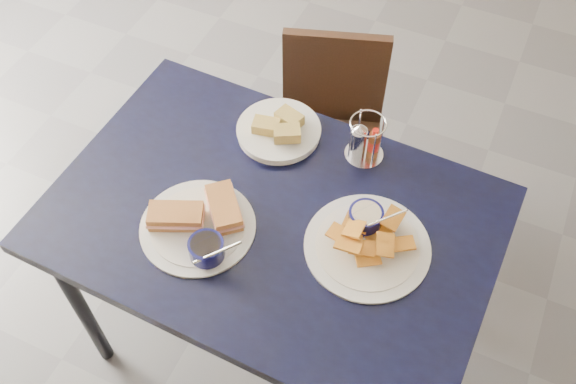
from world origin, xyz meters
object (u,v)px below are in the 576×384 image
at_px(dining_table, 272,229).
at_px(condiment_caddy, 364,141).
at_px(sandwich_plate, 200,224).
at_px(plantain_plate, 367,238).
at_px(bread_basket, 279,130).
at_px(chair_far, 337,124).

distance_m(dining_table, condiment_caddy, 0.35).
xyz_separation_m(dining_table, sandwich_plate, (-0.15, -0.12, 0.09)).
height_order(plantain_plate, bread_basket, plantain_plate).
distance_m(dining_table, chair_far, 0.69).
bearing_deg(condiment_caddy, plantain_plate, -67.56).
relative_size(dining_table, condiment_caddy, 8.80).
height_order(bread_basket, condiment_caddy, condiment_caddy).
distance_m(sandwich_plate, condiment_caddy, 0.51).
relative_size(bread_basket, condiment_caddy, 1.76).
bearing_deg(sandwich_plate, bread_basket, 83.05).
distance_m(sandwich_plate, bread_basket, 0.38).
relative_size(chair_far, condiment_caddy, 5.67).
relative_size(dining_table, chair_far, 1.55).
bearing_deg(condiment_caddy, sandwich_plate, -125.31).
bearing_deg(sandwich_plate, condiment_caddy, 54.69).
bearing_deg(dining_table, bread_basket, 110.70).
relative_size(dining_table, bread_basket, 4.99).
relative_size(sandwich_plate, condiment_caddy, 2.32).
height_order(chair_far, bread_basket, bread_basket).
height_order(dining_table, chair_far, chair_far).
height_order(dining_table, bread_basket, bread_basket).
relative_size(dining_table, plantain_plate, 3.70).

